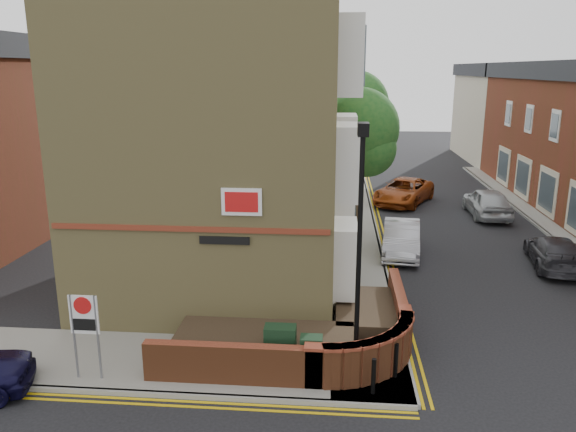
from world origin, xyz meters
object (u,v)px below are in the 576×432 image
at_px(utility_cabinet_large, 280,348).
at_px(zone_sign, 84,321).
at_px(silver_car_near, 401,238).
at_px(lamppost, 359,253).

height_order(utility_cabinet_large, zone_sign, zone_sign).
relative_size(zone_sign, silver_car_near, 0.52).
xyz_separation_m(utility_cabinet_large, silver_car_near, (4.11, 9.99, -0.03)).
distance_m(lamppost, silver_car_near, 10.66).
relative_size(utility_cabinet_large, silver_car_near, 0.29).
bearing_deg(zone_sign, silver_car_near, 50.78).
bearing_deg(silver_car_near, zone_sign, -122.77).
xyz_separation_m(utility_cabinet_large, zone_sign, (-4.70, -0.80, 0.92)).
bearing_deg(utility_cabinet_large, silver_car_near, 67.65).
height_order(lamppost, zone_sign, lamppost).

